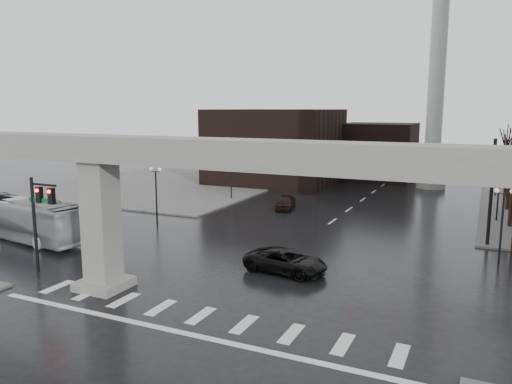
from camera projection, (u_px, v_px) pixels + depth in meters
ground at (211, 308)px, 25.59m from camera, size 160.00×160.00×0.00m
sidewalk_nw at (178, 182)px, 68.57m from camera, size 28.00×36.00×0.15m
elevated_guideway at (232, 177)px, 23.92m from camera, size 48.00×2.60×8.70m
building_far_left at (275, 146)px, 68.14m from camera, size 16.00×14.00×10.00m
building_far_mid at (378, 151)px, 72.27m from camera, size 10.00×10.00×8.00m
smokestack at (436, 82)px, 62.03m from camera, size 3.60×3.60×30.00m
signal_mast_arm at (438, 166)px, 37.70m from camera, size 12.12×0.43×8.00m
signal_left_pole at (40, 209)px, 30.44m from camera, size 2.30×0.30×6.00m
lamp_right_0 at (503, 214)px, 31.93m from camera, size 1.22×0.32×5.11m
lamp_right_1 at (499, 184)px, 44.45m from camera, size 1.22×0.32×5.11m
lamp_right_2 at (497, 167)px, 56.98m from camera, size 1.22×0.32×5.11m
lamp_left_0 at (156, 186)px, 43.14m from camera, size 1.22×0.32×5.11m
lamp_left_1 at (231, 169)px, 55.66m from camera, size 1.22×0.32×5.11m
lamp_left_2 at (279, 158)px, 68.18m from camera, size 1.22×0.32×5.11m
tree_right_1 at (512, 195)px, 42.35m from camera, size 1.09×1.61×7.67m
tree_right_2 at (509, 182)px, 49.50m from camera, size 1.10×1.63×7.85m
tree_right_3 at (507, 172)px, 56.64m from camera, size 1.11×1.66×8.02m
tree_right_4 at (505, 164)px, 63.79m from camera, size 1.12×1.69×8.19m
pickup_truck at (286, 261)px, 31.07m from camera, size 5.53×3.03×1.47m
city_bus at (28, 220)px, 38.59m from camera, size 12.02×4.62×3.27m
far_car at (286, 202)px, 50.71m from camera, size 2.49×4.39×1.41m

